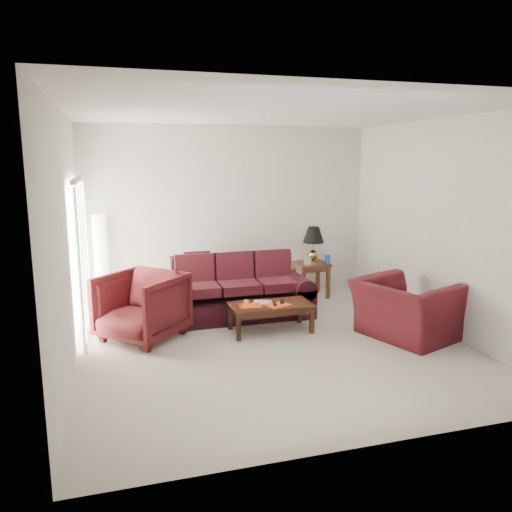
{
  "coord_description": "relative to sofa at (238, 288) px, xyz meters",
  "views": [
    {
      "loc": [
        -1.99,
        -5.97,
        2.42
      ],
      "look_at": [
        0.0,
        0.85,
        1.05
      ],
      "focal_mm": 35.0,
      "sensor_mm": 36.0,
      "label": 1
    }
  ],
  "objects": [
    {
      "name": "table_lamp",
      "position": [
        1.62,
        0.87,
        0.47
      ],
      "size": [
        0.38,
        0.38,
        0.63
      ],
      "primitive_type": null,
      "rotation": [
        0.0,
        0.0,
        0.0
      ],
      "color": "#B79239",
      "rests_on": "end_table"
    },
    {
      "name": "throw_pillow",
      "position": [
        -0.5,
        0.71,
        0.26
      ],
      "size": [
        0.43,
        0.22,
        0.44
      ],
      "primitive_type": "cube",
      "rotation": [
        -0.21,
        0.0,
        0.02
      ],
      "color": "black",
      "rests_on": "sofa"
    },
    {
      "name": "remote_b",
      "position": [
        0.45,
        -0.79,
        -0.03
      ],
      "size": [
        0.11,
        0.19,
        0.02
      ],
      "primitive_type": "cube",
      "rotation": [
        0.0,
        0.0,
        -0.3
      ],
      "color": "black",
      "rests_on": "coffee_table"
    },
    {
      "name": "floor",
      "position": [
        0.17,
        -1.31,
        -0.47
      ],
      "size": [
        5.0,
        5.0,
        0.0
      ],
      "primitive_type": "plane",
      "color": "beige",
      "rests_on": "ground"
    },
    {
      "name": "magazine_red",
      "position": [
        -0.02,
        -0.83,
        -0.05
      ],
      "size": [
        0.33,
        0.26,
        0.02
      ],
      "primitive_type": "cube",
      "rotation": [
        0.0,
        0.0,
        -0.12
      ],
      "color": "red",
      "rests_on": "coffee_table"
    },
    {
      "name": "end_table",
      "position": [
        1.56,
        0.81,
        -0.16
      ],
      "size": [
        0.62,
        0.62,
        0.62
      ],
      "primitive_type": null,
      "rotation": [
        0.0,
        0.0,
        -0.09
      ],
      "color": "brown",
      "rests_on": "ground"
    },
    {
      "name": "floor_lamp",
      "position": [
        -2.02,
        0.89,
        0.33
      ],
      "size": [
        0.27,
        0.27,
        1.6
      ],
      "primitive_type": null,
      "rotation": [
        0.0,
        0.0,
        0.04
      ],
      "color": "white",
      "rests_on": "ground"
    },
    {
      "name": "magazine_white",
      "position": [
        0.19,
        -0.69,
        -0.05
      ],
      "size": [
        0.3,
        0.27,
        0.01
      ],
      "primitive_type": "cube",
      "rotation": [
        0.0,
        0.0,
        -0.42
      ],
      "color": "silver",
      "rests_on": "coffee_table"
    },
    {
      "name": "picture_frame",
      "position": [
        1.42,
        1.01,
        0.24
      ],
      "size": [
        0.16,
        0.19,
        0.06
      ],
      "primitive_type": "cube",
      "rotation": [
        1.36,
        0.0,
        -0.15
      ],
      "color": "silver",
      "rests_on": "end_table"
    },
    {
      "name": "remote_a",
      "position": [
        0.31,
        -0.88,
        -0.03
      ],
      "size": [
        0.08,
        0.16,
        0.02
      ],
      "primitive_type": "cube",
      "rotation": [
        0.0,
        0.0,
        -0.23
      ],
      "color": "black",
      "rests_on": "coffee_table"
    },
    {
      "name": "magazine_orange",
      "position": [
        0.36,
        -0.88,
        -0.05
      ],
      "size": [
        0.37,
        0.32,
        0.02
      ],
      "primitive_type": "cube",
      "rotation": [
        0.0,
        0.0,
        0.32
      ],
      "color": "#E64E1B",
      "rests_on": "coffee_table"
    },
    {
      "name": "sofa",
      "position": [
        0.0,
        0.0,
        0.0
      ],
      "size": [
        2.31,
        1.04,
        0.94
      ],
      "primitive_type": null,
      "rotation": [
        0.0,
        0.0,
        -0.02
      ],
      "color": "black",
      "rests_on": "ground"
    },
    {
      "name": "blinds",
      "position": [
        -2.25,
        -0.01,
        0.61
      ],
      "size": [
        0.1,
        2.0,
        2.16
      ],
      "primitive_type": "cube",
      "color": "silver",
      "rests_on": "ground"
    },
    {
      "name": "clock",
      "position": [
        1.43,
        0.68,
        0.21
      ],
      "size": [
        0.13,
        0.08,
        0.12
      ],
      "primitive_type": "cube",
      "rotation": [
        0.0,
        0.0,
        -0.28
      ],
      "color": "white",
      "rests_on": "end_table"
    },
    {
      "name": "coffee_table",
      "position": [
        0.29,
        -0.78,
        -0.26
      ],
      "size": [
        1.21,
        0.68,
        0.41
      ],
      "primitive_type": null,
      "rotation": [
        0.0,
        0.0,
        -0.08
      ],
      "color": "black",
      "rests_on": "ground"
    },
    {
      "name": "yellow_glass",
      "position": [
        -0.1,
        -0.88,
        -0.0
      ],
      "size": [
        0.07,
        0.07,
        0.12
      ],
      "primitive_type": "cylinder",
      "rotation": [
        0.0,
        0.0,
        0.09
      ],
      "color": "#C2CF2E",
      "rests_on": "coffee_table"
    },
    {
      "name": "armchair_right",
      "position": [
        2.0,
        -1.52,
        -0.07
      ],
      "size": [
        1.43,
        1.52,
        0.8
      ],
      "primitive_type": "imported",
      "rotation": [
        0.0,
        0.0,
        1.92
      ],
      "color": "#410F15",
      "rests_on": "ground"
    },
    {
      "name": "armchair_left",
      "position": [
        -1.49,
        -0.57,
        -0.01
      ],
      "size": [
        1.41,
        1.41,
        0.92
      ],
      "primitive_type": "imported",
      "rotation": [
        0.0,
        0.0,
        -0.77
      ],
      "color": "#3A0D10",
      "rests_on": "ground"
    },
    {
      "name": "blue_canister",
      "position": [
        1.8,
        0.64,
        0.23
      ],
      "size": [
        0.12,
        0.12,
        0.16
      ],
      "primitive_type": "cylinder",
      "rotation": [
        0.0,
        0.0,
        -0.34
      ],
      "color": "#1A30AC",
      "rests_on": "end_table"
    }
  ]
}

